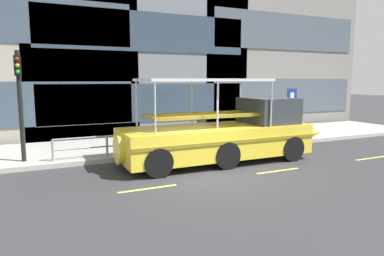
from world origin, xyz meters
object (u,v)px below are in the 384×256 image
object	(u,v)px
parking_sign	(291,105)
duck_tour_boat	(228,134)
pedestrian_mid_left	(202,125)
pedestrian_near_bow	(256,118)
traffic_light_pole	(20,95)

from	to	relation	value
parking_sign	duck_tour_boat	distance (m)	5.86
duck_tour_boat	pedestrian_mid_left	size ratio (longest dim) A/B	6.10
parking_sign	pedestrian_near_bow	bearing A→B (deg)	153.48
pedestrian_near_bow	pedestrian_mid_left	distance (m)	3.50
parking_sign	pedestrian_near_bow	xyz separation A→B (m)	(-1.60, 0.80, -0.73)
duck_tour_boat	parking_sign	bearing A→B (deg)	25.20
duck_tour_boat	pedestrian_near_bow	world-z (taller)	duck_tour_boat
pedestrian_near_bow	pedestrian_mid_left	world-z (taller)	pedestrian_near_bow
pedestrian_near_bow	pedestrian_mid_left	xyz separation A→B (m)	(-3.46, -0.51, -0.09)
traffic_light_pole	parking_sign	size ratio (longest dim) A/B	1.58
pedestrian_near_bow	parking_sign	bearing A→B (deg)	-26.52
parking_sign	duck_tour_boat	world-z (taller)	duck_tour_boat
traffic_light_pole	pedestrian_mid_left	distance (m)	7.72
traffic_light_pole	pedestrian_near_bow	distance (m)	11.14
traffic_light_pole	duck_tour_boat	size ratio (longest dim) A/B	0.44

